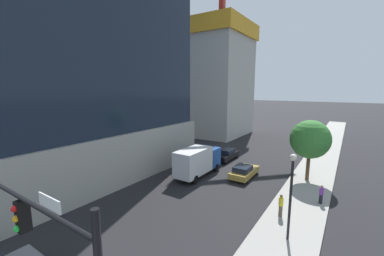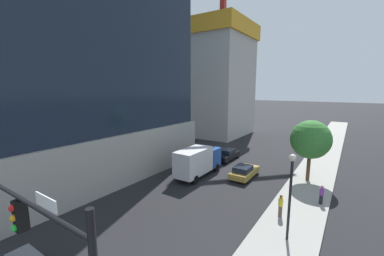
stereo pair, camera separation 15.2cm
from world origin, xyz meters
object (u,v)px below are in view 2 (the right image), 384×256
Objects in this scene: street_lamp at (291,185)px; pedestrian_purple_shirt at (321,195)px; car_gold at (244,172)px; pedestrian_yellow_shirt at (281,205)px; box_truck at (198,160)px; car_black at (227,155)px; construction_building at (213,74)px; street_tree at (311,140)px.

pedestrian_purple_shirt is (1.22, 6.58, -2.89)m from street_lamp.
car_gold is 2.74× the size of pedestrian_purple_shirt.
box_truck is at bearing 158.53° from pedestrian_yellow_shirt.
car_gold is (4.51, -5.04, -0.02)m from car_black.
construction_building is 23.13m from car_black.
street_tree is at bearing -40.24° from construction_building.
street_tree reaches higher than car_black.
construction_building reaches higher than pedestrian_purple_shirt.
car_black is at bearing 90.00° from box_truck.
pedestrian_yellow_shirt is at bearing -93.38° from street_tree.
car_gold is (15.91, -21.24, -11.96)m from construction_building.
car_gold is at bearing 27.85° from box_truck.
street_tree is 3.96× the size of pedestrian_purple_shirt.
car_gold is at bearing 130.67° from pedestrian_yellow_shirt.
car_black reaches higher than car_gold.
box_truck is 12.25m from pedestrian_purple_shirt.
construction_building is at bearing 126.60° from street_lamp.
street_tree is at bearing 24.97° from car_gold.
street_lamp is 3.50× the size of pedestrian_purple_shirt.
construction_building reaches higher than box_truck.
box_truck is at bearing -179.81° from pedestrian_purple_shirt.
car_gold is 2.58× the size of pedestrian_yellow_shirt.
pedestrian_yellow_shirt reaches higher than car_black.
street_tree is (-0.56, 11.68, 0.66)m from street_lamp.
pedestrian_yellow_shirt is (21.31, -27.52, -11.66)m from construction_building.
construction_building is at bearing 125.15° from car_black.
car_gold is 8.28m from pedestrian_yellow_shirt.
car_black is at bearing 131.79° from car_gold.
car_gold is 5.21m from box_truck.
car_black is at bearing 148.85° from pedestrian_purple_shirt.
construction_building is 17.80× the size of pedestrian_yellow_shirt.
street_lamp is 11.47m from car_gold.
box_truck is (-4.51, -2.38, 1.08)m from car_gold.
street_tree is at bearing 86.62° from pedestrian_yellow_shirt.
box_truck reaches higher than car_gold.
car_gold is at bearing -53.16° from construction_building.
car_gold is at bearing -48.21° from car_black.
pedestrian_yellow_shirt is at bearing -49.33° from car_gold.
pedestrian_yellow_shirt is (-2.32, -3.94, 0.06)m from pedestrian_purple_shirt.
construction_building reaches higher than car_gold.
construction_building is at bearing 135.05° from pedestrian_purple_shirt.
construction_building is 18.88× the size of pedestrian_purple_shirt.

